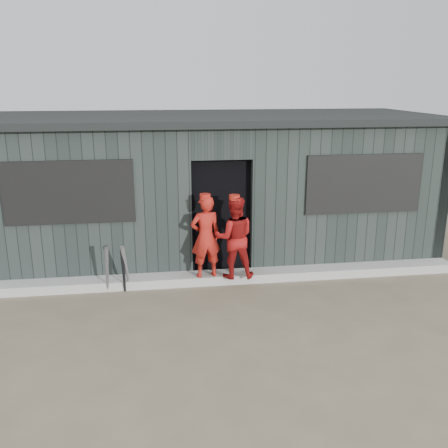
{
  "coord_description": "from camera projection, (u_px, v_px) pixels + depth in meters",
  "views": [
    {
      "loc": [
        -1.08,
        -5.82,
        3.21
      ],
      "look_at": [
        0.0,
        1.8,
        1.0
      ],
      "focal_mm": 40.0,
      "sensor_mm": 36.0,
      "label": 1
    }
  ],
  "objects": [
    {
      "name": "player_red_left",
      "position": [
        206.0,
        237.0,
        7.95
      ],
      "size": [
        0.54,
        0.41,
        1.35
      ],
      "primitive_type": "imported",
      "rotation": [
        0.0,
        0.0,
        3.33
      ],
      "color": "#AB1D15",
      "rests_on": "curb"
    },
    {
      "name": "dugout",
      "position": [
        212.0,
        185.0,
        9.55
      ],
      "size": [
        8.3,
        3.3,
        2.62
      ],
      "color": "black",
      "rests_on": "ground"
    },
    {
      "name": "player_grey_back",
      "position": [
        254.0,
        230.0,
        8.85
      ],
      "size": [
        0.68,
        0.46,
        1.34
      ],
      "primitive_type": "imported",
      "rotation": [
        0.0,
        0.0,
        3.2
      ],
      "color": "#B9B9B9",
      "rests_on": "ground"
    },
    {
      "name": "bat_left",
      "position": [
        126.0,
        268.0,
        7.76
      ],
      "size": [
        0.15,
        0.36,
        0.81
      ],
      "primitive_type": "cone",
      "rotation": [
        0.35,
        0.0,
        -0.23
      ],
      "color": "gray",
      "rests_on": "ground"
    },
    {
      "name": "player_red_right",
      "position": [
        234.0,
        237.0,
        7.93
      ],
      "size": [
        0.68,
        0.55,
        1.33
      ],
      "primitive_type": "imported",
      "rotation": [
        0.0,
        0.0,
        3.07
      ],
      "color": "maroon",
      "rests_on": "curb"
    },
    {
      "name": "bat_mid",
      "position": [
        107.0,
        270.0,
        7.72
      ],
      "size": [
        0.12,
        0.25,
        0.8
      ],
      "primitive_type": "cone",
      "rotation": [
        0.22,
        0.0,
        0.23
      ],
      "color": "slate",
      "rests_on": "ground"
    },
    {
      "name": "ground",
      "position": [
        243.0,
        334.0,
        6.57
      ],
      "size": [
        80.0,
        80.0,
        0.0
      ],
      "primitive_type": "plane",
      "color": "brown",
      "rests_on": "ground"
    },
    {
      "name": "bat_right",
      "position": [
        124.0,
        271.0,
        7.75
      ],
      "size": [
        0.07,
        0.2,
        0.74
      ],
      "primitive_type": "cone",
      "rotation": [
        0.18,
        0.0,
        0.01
      ],
      "color": "black",
      "rests_on": "ground"
    },
    {
      "name": "curb",
      "position": [
        224.0,
        277.0,
        8.28
      ],
      "size": [
        8.0,
        0.36,
        0.15
      ],
      "primitive_type": "cube",
      "color": "#A5A5A0",
      "rests_on": "ground"
    }
  ]
}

